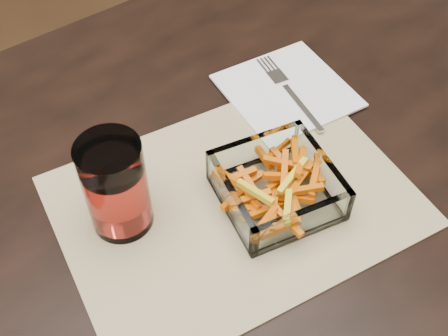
{
  "coord_description": "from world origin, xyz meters",
  "views": [
    {
      "loc": [
        -0.26,
        -0.38,
        1.35
      ],
      "look_at": [
        0.02,
        -0.0,
        0.78
      ],
      "focal_mm": 45.0,
      "sensor_mm": 36.0,
      "label": 1
    }
  ],
  "objects": [
    {
      "name": "dining_table",
      "position": [
        0.0,
        0.0,
        0.66
      ],
      "size": [
        1.6,
        0.9,
        0.75
      ],
      "color": "black",
      "rests_on": "ground"
    },
    {
      "name": "napkin",
      "position": [
        0.21,
        0.08,
        0.76
      ],
      "size": [
        0.2,
        0.2,
        0.0
      ],
      "primitive_type": "cube",
      "rotation": [
        0.0,
        0.0,
        -0.12
      ],
      "color": "white",
      "rests_on": "placemat"
    },
    {
      "name": "placemat",
      "position": [
        0.01,
        -0.03,
        0.75
      ],
      "size": [
        0.49,
        0.39,
        0.0
      ],
      "primitive_type": "cube",
      "rotation": [
        0.0,
        0.0,
        -0.14
      ],
      "color": "tan",
      "rests_on": "dining_table"
    },
    {
      "name": "tumbler",
      "position": [
        -0.12,
        0.03,
        0.82
      ],
      "size": [
        0.08,
        0.08,
        0.14
      ],
      "color": "white",
      "rests_on": "placemat"
    },
    {
      "name": "glass_bowl",
      "position": [
        0.06,
        -0.06,
        0.78
      ],
      "size": [
        0.17,
        0.17,
        0.05
      ],
      "rotation": [
        0.0,
        0.0,
        -0.22
      ],
      "color": "white",
      "rests_on": "placemat"
    },
    {
      "name": "fork",
      "position": [
        0.21,
        0.08,
        0.76
      ],
      "size": [
        0.05,
        0.18,
        0.0
      ],
      "rotation": [
        0.0,
        0.0,
        -0.19
      ],
      "color": "silver",
      "rests_on": "napkin"
    }
  ]
}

